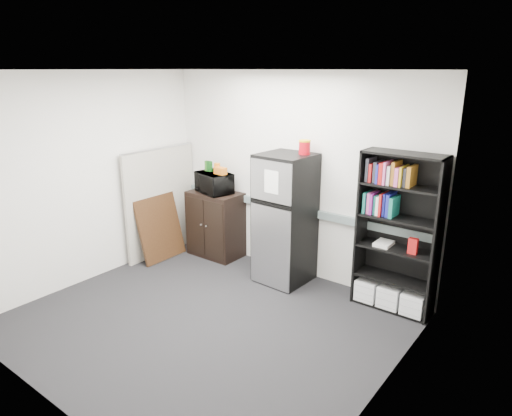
# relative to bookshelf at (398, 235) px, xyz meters

# --- Properties ---
(floor) EXTENTS (4.00, 4.00, 0.00)m
(floor) POSITION_rel_bookshelf_xyz_m (-1.53, -1.57, -0.91)
(floor) COLOR black
(floor) RESTS_ON ground
(wall_back) EXTENTS (4.00, 0.02, 2.70)m
(wall_back) POSITION_rel_bookshelf_xyz_m (-1.53, 0.18, 0.44)
(wall_back) COLOR silver
(wall_back) RESTS_ON floor
(wall_right) EXTENTS (0.02, 3.50, 2.70)m
(wall_right) POSITION_rel_bookshelf_xyz_m (0.47, -1.57, 0.44)
(wall_right) COLOR silver
(wall_right) RESTS_ON floor
(wall_left) EXTENTS (0.02, 3.50, 2.70)m
(wall_left) POSITION_rel_bookshelf_xyz_m (-3.53, -1.57, 0.44)
(wall_left) COLOR silver
(wall_left) RESTS_ON floor
(ceiling) EXTENTS (4.00, 3.50, 0.02)m
(ceiling) POSITION_rel_bookshelf_xyz_m (-1.53, -1.57, 1.79)
(ceiling) COLOR white
(ceiling) RESTS_ON wall_back
(electrical_raceway) EXTENTS (3.92, 0.05, 0.10)m
(electrical_raceway) POSITION_rel_bookshelf_xyz_m (-1.53, 0.15, -0.01)
(electrical_raceway) COLOR slate
(electrical_raceway) RESTS_ON wall_back
(wall_note) EXTENTS (0.14, 0.00, 0.10)m
(wall_note) POSITION_rel_bookshelf_xyz_m (-1.88, 0.18, 0.64)
(wall_note) COLOR white
(wall_note) RESTS_ON wall_back
(bookshelf) EXTENTS (0.90, 0.34, 1.85)m
(bookshelf) POSITION_rel_bookshelf_xyz_m (0.00, 0.00, 0.00)
(bookshelf) COLOR black
(bookshelf) RESTS_ON floor
(cubicle_partition) EXTENTS (0.06, 1.30, 1.62)m
(cubicle_partition) POSITION_rel_bookshelf_xyz_m (-3.43, -0.49, -0.10)
(cubicle_partition) COLOR gray
(cubicle_partition) RESTS_ON floor
(cabinet) EXTENTS (0.78, 0.52, 0.98)m
(cabinet) POSITION_rel_bookshelf_xyz_m (-2.73, -0.06, -0.42)
(cabinet) COLOR black
(cabinet) RESTS_ON floor
(microwave) EXTENTS (0.61, 0.49, 0.30)m
(microwave) POSITION_rel_bookshelf_xyz_m (-2.73, -0.08, 0.21)
(microwave) COLOR black
(microwave) RESTS_ON cabinet
(snack_box_a) EXTENTS (0.07, 0.05, 0.15)m
(snack_box_a) POSITION_rel_bookshelf_xyz_m (-2.87, -0.05, 0.44)
(snack_box_a) COLOR #285B1A
(snack_box_a) RESTS_ON microwave
(snack_box_b) EXTENTS (0.07, 0.05, 0.15)m
(snack_box_b) POSITION_rel_bookshelf_xyz_m (-2.83, -0.05, 0.44)
(snack_box_b) COLOR #0D3D0F
(snack_box_b) RESTS_ON microwave
(snack_box_c) EXTENTS (0.07, 0.05, 0.14)m
(snack_box_c) POSITION_rel_bookshelf_xyz_m (-2.69, -0.05, 0.43)
(snack_box_c) COLOR #CD6B13
(snack_box_c) RESTS_ON microwave
(snack_bag) EXTENTS (0.19, 0.12, 0.10)m
(snack_bag) POSITION_rel_bookshelf_xyz_m (-2.58, -0.10, 0.41)
(snack_bag) COLOR #CB6414
(snack_bag) RESTS_ON microwave
(refrigerator) EXTENTS (0.66, 0.69, 1.70)m
(refrigerator) POSITION_rel_bookshelf_xyz_m (-1.44, -0.14, -0.06)
(refrigerator) COLOR black
(refrigerator) RESTS_ON floor
(coffee_can) EXTENTS (0.15, 0.15, 0.20)m
(coffee_can) POSITION_rel_bookshelf_xyz_m (-1.25, -0.02, 0.88)
(coffee_can) COLOR #AC0712
(coffee_can) RESTS_ON refrigerator
(framed_poster) EXTENTS (0.27, 0.74, 0.93)m
(framed_poster) POSITION_rel_bookshelf_xyz_m (-3.30, -0.65, -0.44)
(framed_poster) COLOR black
(framed_poster) RESTS_ON floor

